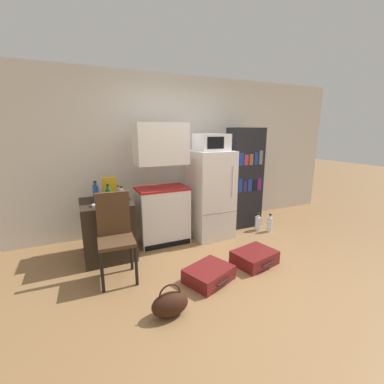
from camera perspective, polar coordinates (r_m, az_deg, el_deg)
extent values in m
plane|color=olive|center=(3.31, 10.47, -17.95)|extent=(24.00, 24.00, 0.00)
cube|color=silver|center=(4.70, -0.88, 8.59)|extent=(6.40, 0.10, 2.63)
cube|color=#2D2319|center=(3.78, -18.21, -7.71)|extent=(0.66, 0.74, 0.79)
cube|color=white|center=(4.03, -6.55, -5.28)|extent=(0.75, 0.49, 0.85)
cube|color=#B21E1E|center=(3.91, -6.72, 0.80)|extent=(0.77, 0.50, 0.03)
cube|color=white|center=(3.82, -7.00, 10.59)|extent=(0.75, 0.42, 0.60)
cube|color=black|center=(3.96, -5.26, -11.61)|extent=(0.72, 0.01, 0.08)
cube|color=white|center=(4.19, 4.13, -0.48)|extent=(0.62, 0.63, 1.41)
cube|color=gray|center=(3.99, 6.27, -4.63)|extent=(0.59, 0.01, 0.01)
cylinder|color=silver|center=(3.96, 9.03, 2.32)|extent=(0.02, 0.02, 0.49)
cube|color=silver|center=(4.07, 4.33, 10.98)|extent=(0.48, 0.42, 0.26)
cube|color=black|center=(3.87, 5.30, 10.82)|extent=(0.28, 0.01, 0.18)
cube|color=black|center=(4.68, 11.52, 2.97)|extent=(0.60, 0.34, 1.76)
cube|color=#193899|center=(4.44, 10.68, 1.39)|extent=(0.07, 0.01, 0.23)
cube|color=#332856|center=(4.50, 11.72, 1.21)|extent=(0.06, 0.01, 0.19)
cube|color=#193899|center=(4.56, 12.75, 1.47)|extent=(0.09, 0.01, 0.21)
cube|color=black|center=(4.62, 13.75, 1.49)|extent=(0.08, 0.01, 0.20)
cube|color=#661E75|center=(4.68, 14.72, 1.65)|extent=(0.08, 0.01, 0.21)
cube|color=#193899|center=(4.37, 10.94, 7.14)|extent=(0.08, 0.01, 0.21)
cube|color=#A33351|center=(4.43, 12.00, 6.97)|extent=(0.08, 0.01, 0.18)
cube|color=brown|center=(4.49, 13.05, 7.03)|extent=(0.07, 0.01, 0.18)
cube|color=#193899|center=(4.55, 14.07, 7.22)|extent=(0.07, 0.01, 0.21)
cube|color=slate|center=(4.61, 15.08, 7.40)|extent=(0.07, 0.01, 0.24)
cylinder|color=silver|center=(3.93, -16.17, 0.13)|extent=(0.09, 0.09, 0.11)
cylinder|color=silver|center=(3.92, -16.23, 1.08)|extent=(0.04, 0.04, 0.02)
cylinder|color=black|center=(3.91, -16.25, 1.31)|extent=(0.05, 0.05, 0.01)
cylinder|color=#1E47A3|center=(3.60, -20.52, -0.47)|extent=(0.07, 0.07, 0.23)
cylinder|color=#1E47A3|center=(3.57, -20.70, 1.62)|extent=(0.03, 0.03, 0.04)
cylinder|color=black|center=(3.57, -20.74, 2.13)|extent=(0.04, 0.04, 0.02)
cylinder|color=#1E6028|center=(3.45, -18.06, -0.98)|extent=(0.08, 0.08, 0.21)
cylinder|color=#1E6028|center=(3.43, -18.21, 1.03)|extent=(0.03, 0.03, 0.04)
cylinder|color=black|center=(3.42, -18.24, 1.52)|extent=(0.04, 0.04, 0.02)
cylinder|color=white|center=(3.69, -15.36, -0.46)|extent=(0.08, 0.08, 0.14)
cylinder|color=white|center=(3.67, -15.43, 0.79)|extent=(0.04, 0.04, 0.03)
cylinder|color=black|center=(3.67, -15.45, 1.09)|extent=(0.04, 0.04, 0.01)
cylinder|color=black|center=(3.76, -20.65, -0.09)|extent=(0.07, 0.07, 0.20)
cylinder|color=black|center=(3.74, -20.80, 1.69)|extent=(0.03, 0.03, 0.04)
cylinder|color=black|center=(3.73, -20.84, 2.12)|extent=(0.04, 0.04, 0.02)
cylinder|color=silver|center=(3.43, -20.33, -2.80)|extent=(0.13, 0.13, 0.04)
cube|color=gold|center=(3.75, -17.80, 0.86)|extent=(0.19, 0.07, 0.30)
cylinder|color=black|center=(3.03, -19.35, -16.55)|extent=(0.04, 0.04, 0.47)
cylinder|color=black|center=(3.06, -12.27, -15.81)|extent=(0.04, 0.04, 0.47)
cylinder|color=black|center=(3.36, -19.65, -13.53)|extent=(0.04, 0.04, 0.47)
cylinder|color=black|center=(3.38, -13.33, -12.90)|extent=(0.04, 0.04, 0.47)
cube|color=#4C331E|center=(3.09, -16.47, -10.47)|extent=(0.42, 0.42, 0.04)
cube|color=#4C331E|center=(3.16, -17.12, -4.58)|extent=(0.38, 0.07, 0.52)
cube|color=maroon|center=(3.58, 13.70, -13.93)|extent=(0.60, 0.51, 0.18)
cylinder|color=black|center=(3.46, 16.62, -15.14)|extent=(0.24, 0.07, 0.02)
cube|color=maroon|center=(3.15, 3.76, -17.76)|extent=(0.63, 0.57, 0.17)
cylinder|color=black|center=(3.03, 7.13, -19.19)|extent=(0.23, 0.10, 0.02)
ellipsoid|color=#33190F|center=(2.65, -4.89, -23.62)|extent=(0.36, 0.20, 0.24)
torus|color=#33190F|center=(2.58, -4.95, -21.71)|extent=(0.21, 0.02, 0.21)
cylinder|color=silver|center=(4.69, 16.86, -6.94)|extent=(0.08, 0.08, 0.25)
cylinder|color=silver|center=(4.64, 16.98, -5.24)|extent=(0.04, 0.04, 0.04)
cylinder|color=black|center=(4.63, 17.01, -4.83)|extent=(0.04, 0.04, 0.03)
cylinder|color=silver|center=(4.69, 14.40, -6.82)|extent=(0.10, 0.10, 0.24)
cylinder|color=silver|center=(4.64, 14.50, -5.15)|extent=(0.04, 0.04, 0.04)
cylinder|color=black|center=(4.63, 14.53, -4.75)|extent=(0.05, 0.05, 0.02)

